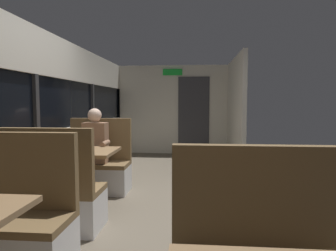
# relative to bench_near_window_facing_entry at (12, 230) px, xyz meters

# --- Properties ---
(ground_plane) EXTENTS (3.30, 9.20, 0.02)m
(ground_plane) POSITION_rel_bench_near_window_facing_entry_xyz_m (0.89, 1.39, -0.34)
(ground_plane) COLOR #665B4C
(carriage_window_panel_left) EXTENTS (0.09, 8.48, 2.30)m
(carriage_window_panel_left) POSITION_rel_bench_near_window_facing_entry_xyz_m (-0.56, 1.39, 0.78)
(carriage_window_panel_left) COLOR beige
(carriage_window_panel_left) RESTS_ON ground_plane
(carriage_end_bulkhead) EXTENTS (2.90, 0.11, 2.30)m
(carriage_end_bulkhead) POSITION_rel_bench_near_window_facing_entry_xyz_m (0.95, 5.59, 0.81)
(carriage_end_bulkhead) COLOR beige
(carriage_end_bulkhead) RESTS_ON ground_plane
(carriage_aisle_panel_right) EXTENTS (0.08, 2.40, 2.30)m
(carriage_aisle_panel_right) POSITION_rel_bench_near_window_facing_entry_xyz_m (2.34, 4.39, 0.82)
(carriage_aisle_panel_right) COLOR beige
(carriage_aisle_panel_right) RESTS_ON ground_plane
(bench_near_window_facing_entry) EXTENTS (0.95, 0.50, 1.10)m
(bench_near_window_facing_entry) POSITION_rel_bench_near_window_facing_entry_xyz_m (0.00, 0.00, 0.00)
(bench_near_window_facing_entry) COLOR silver
(bench_near_window_facing_entry) RESTS_ON ground_plane
(dining_table_mid_window) EXTENTS (0.90, 0.70, 0.74)m
(dining_table_mid_window) POSITION_rel_bench_near_window_facing_entry_xyz_m (0.00, 1.45, 0.31)
(dining_table_mid_window) COLOR #9E9EA3
(dining_table_mid_window) RESTS_ON ground_plane
(bench_mid_window_facing_end) EXTENTS (0.95, 0.50, 1.10)m
(bench_mid_window_facing_end) POSITION_rel_bench_near_window_facing_entry_xyz_m (0.00, 0.75, 0.00)
(bench_mid_window_facing_end) COLOR silver
(bench_mid_window_facing_end) RESTS_ON ground_plane
(bench_mid_window_facing_entry) EXTENTS (0.95, 0.50, 1.10)m
(bench_mid_window_facing_entry) POSITION_rel_bench_near_window_facing_entry_xyz_m (0.00, 2.15, 0.00)
(bench_mid_window_facing_entry) COLOR silver
(bench_mid_window_facing_entry) RESTS_ON ground_plane
(seated_passenger) EXTENTS (0.47, 0.55, 1.26)m
(seated_passenger) POSITION_rel_bench_near_window_facing_entry_xyz_m (0.00, 2.08, 0.21)
(seated_passenger) COLOR #26262D
(seated_passenger) RESTS_ON ground_plane
(coffee_cup_primary) EXTENTS (0.07, 0.07, 0.09)m
(coffee_cup_primary) POSITION_rel_bench_near_window_facing_entry_xyz_m (-0.07, 1.54, 0.46)
(coffee_cup_primary) COLOR #B23333
(coffee_cup_primary) RESTS_ON dining_table_mid_window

